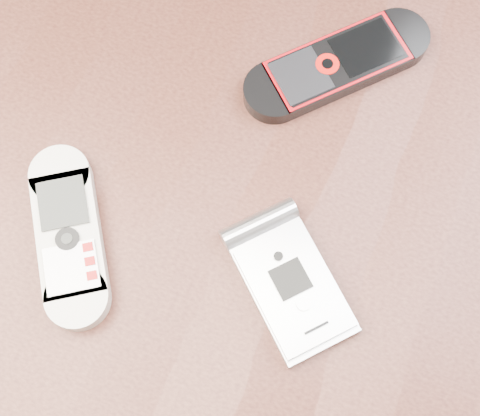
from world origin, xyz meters
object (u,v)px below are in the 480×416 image
nokia_white (69,235)px  motorola_razr (292,285)px  table (235,245)px  nokia_black_red (337,65)px

nokia_white → motorola_razr: bearing=-25.1°
table → motorola_razr: (0.06, -0.04, 0.11)m
table → nokia_black_red: 0.19m
table → motorola_razr: bearing=-34.6°
nokia_black_red → motorola_razr: 0.19m
table → nokia_black_red: nokia_black_red is taller
nokia_white → nokia_black_red: same height
table → nokia_black_red: bearing=76.1°
nokia_white → motorola_razr: motorola_razr is taller
table → nokia_white: size_ratio=8.13×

